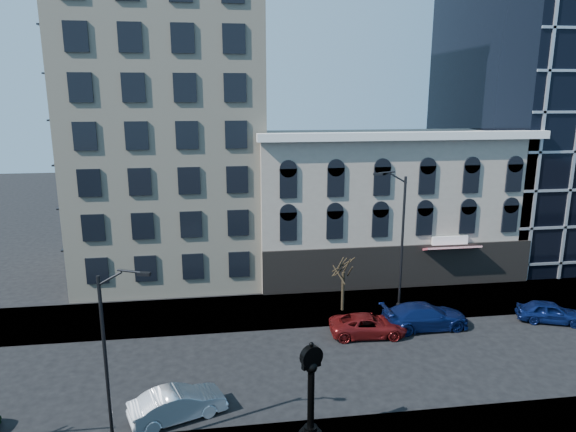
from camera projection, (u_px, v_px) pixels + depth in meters
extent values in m
plane|color=black|center=(263.00, 370.00, 29.11)|extent=(160.00, 160.00, 0.00)
cube|color=#9A958C|center=(253.00, 311.00, 36.80)|extent=(160.00, 6.00, 0.12)
cube|color=beige|center=(166.00, 47.00, 42.16)|extent=(15.00, 15.00, 38.00)
cube|color=#A59788|center=(382.00, 203.00, 44.75)|extent=(22.00, 10.00, 12.00)
cube|color=white|center=(408.00, 136.00, 38.30)|extent=(22.60, 0.80, 0.60)
cube|color=black|center=(400.00, 267.00, 40.87)|extent=(22.00, 0.30, 3.60)
cube|color=maroon|center=(452.00, 248.00, 40.51)|extent=(4.50, 1.18, 0.55)
cube|color=black|center=(566.00, 107.00, 50.42)|extent=(20.00, 20.00, 28.00)
cylinder|color=black|center=(310.00, 431.00, 23.07)|extent=(0.79, 0.79, 0.20)
cylinder|color=black|center=(311.00, 428.00, 23.02)|extent=(0.59, 0.59, 0.16)
cylinder|color=black|center=(311.00, 398.00, 22.67)|extent=(0.32, 0.32, 2.86)
sphere|color=black|center=(311.00, 367.00, 22.32)|extent=(0.55, 0.55, 0.55)
cube|color=black|center=(311.00, 365.00, 22.30)|extent=(0.90, 0.53, 0.25)
cylinder|color=black|center=(311.00, 357.00, 22.20)|extent=(1.07, 0.68, 1.02)
cylinder|color=white|center=(312.00, 359.00, 22.04)|extent=(0.81, 0.34, 0.87)
cylinder|color=white|center=(311.00, 355.00, 22.36)|extent=(0.81, 0.34, 0.87)
sphere|color=black|center=(312.00, 344.00, 22.07)|extent=(0.20, 0.20, 0.20)
cylinder|color=black|center=(106.00, 367.00, 21.40)|extent=(0.15, 0.15, 8.10)
cube|color=black|center=(141.00, 274.00, 20.27)|extent=(0.55, 0.32, 0.13)
cylinder|color=black|center=(402.00, 245.00, 35.86)|extent=(0.18, 0.18, 9.70)
cylinder|color=black|center=(399.00, 307.00, 36.94)|extent=(0.41, 0.41, 0.45)
cube|color=black|center=(374.00, 174.00, 34.64)|extent=(0.65, 0.32, 0.16)
cylinder|color=#2D2416|center=(343.00, 291.00, 36.59)|extent=(0.22, 0.22, 2.87)
imported|color=silver|center=(178.00, 404.00, 24.68)|extent=(4.86, 3.07, 1.51)
imported|color=maroon|center=(368.00, 325.00, 33.19)|extent=(5.13, 2.61, 1.39)
imported|color=#0C194C|center=(425.00, 316.00, 34.20)|extent=(5.89, 2.55, 1.69)
imported|color=#0C194C|center=(550.00, 312.00, 35.13)|extent=(4.60, 3.08, 1.46)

